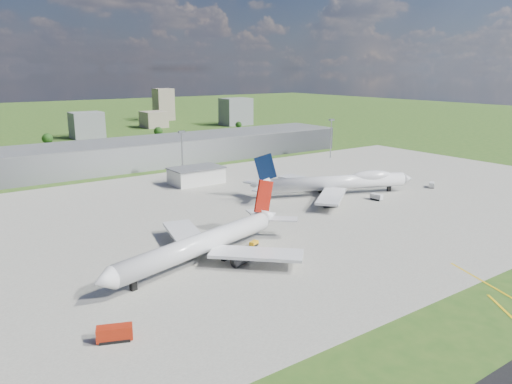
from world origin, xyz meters
TOP-DOWN VIEW (x-y plane):
  - ground at (0.00, 150.00)m, footprint 1400.00×1400.00m
  - apron at (10.00, 40.00)m, footprint 360.00×190.00m
  - terminal at (0.00, 165.00)m, footprint 300.00×42.00m
  - ops_building at (10.00, 100.00)m, footprint 26.00×16.00m
  - mast_center at (10.00, 115.00)m, footprint 3.50×2.00m
  - mast_east at (120.00, 115.00)m, footprint 3.50×2.00m
  - airliner_red_twin at (-40.19, 4.27)m, footprint 75.18×57.42m
  - airliner_blue_quad at (52.32, 40.19)m, footprint 77.76×59.24m
  - fire_truck at (-80.07, -25.31)m, footprint 8.22×5.61m
  - tug_yellow at (-20.42, 5.93)m, footprint 3.67×2.94m
  - van_white_near at (59.73, 22.65)m, footprint 3.16×5.86m
  - van_white_far at (101.16, 22.95)m, footprint 5.62×4.83m
  - bldg_c at (20.00, 310.00)m, footprint 26.00×20.00m
  - bldg_ce at (100.00, 350.00)m, footprint 22.00×24.00m
  - bldg_e at (180.00, 320.00)m, footprint 30.00×22.00m
  - bldg_tall_e at (140.00, 410.00)m, footprint 20.00×18.00m
  - tree_c at (-20.00, 280.00)m, footprint 8.10×8.10m
  - tree_e at (70.00, 275.00)m, footprint 7.65×7.65m
  - tree_far_e at (160.00, 285.00)m, footprint 6.30×6.30m

SIDE VIEW (x-z plane):
  - ground at x=0.00m, z-range 0.00..0.00m
  - apron at x=10.00m, z-range 0.00..0.08m
  - tug_yellow at x=-20.42m, z-range 0.04..1.68m
  - van_white_far at x=101.16m, z-range 0.01..2.64m
  - van_white_near at x=59.73m, z-range 0.01..2.82m
  - fire_truck at x=-80.07m, z-range 0.00..3.43m
  - ops_building at x=10.00m, z-range 0.00..8.00m
  - tree_far_e at x=160.00m, z-range 0.68..8.38m
  - tree_e at x=70.00m, z-range 0.84..10.19m
  - airliner_red_twin at x=-40.19m, z-range -4.91..16.10m
  - tree_c at x=-20.00m, z-range 0.89..10.79m
  - airliner_blue_quad at x=52.32m, z-range -4.72..16.51m
  - terminal at x=0.00m, z-range 0.00..15.00m
  - bldg_ce at x=100.00m, z-range 0.00..16.00m
  - bldg_c at x=20.00m, z-range 0.00..22.00m
  - bldg_e at x=180.00m, z-range 0.00..28.00m
  - mast_center at x=10.00m, z-range 4.76..30.66m
  - mast_east at x=120.00m, z-range 4.76..30.66m
  - bldg_tall_e at x=140.00m, z-range 0.00..36.00m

